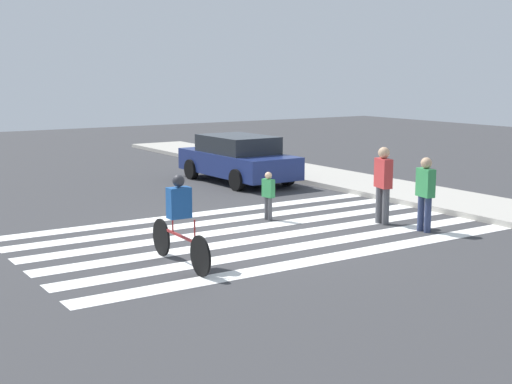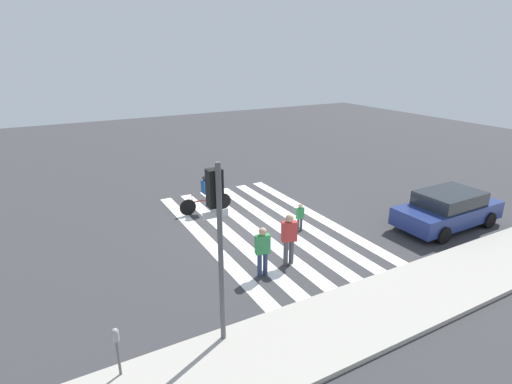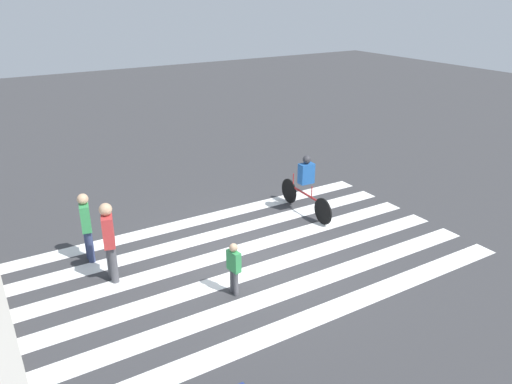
% 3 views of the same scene
% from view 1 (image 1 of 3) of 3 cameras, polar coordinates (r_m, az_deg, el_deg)
% --- Properties ---
extents(ground_plane, '(60.00, 60.00, 0.00)m').
position_cam_1_polar(ground_plane, '(15.32, -0.08, -3.33)').
color(ground_plane, '#38383A').
extents(sidewalk_curb, '(36.00, 2.50, 0.14)m').
position_cam_1_polar(sidewalk_curb, '(19.38, 15.57, -0.73)').
color(sidewalk_curb, '#ADA89E').
rests_on(sidewalk_curb, ground_plane).
extents(crosswalk_stripes, '(5.47, 10.00, 0.01)m').
position_cam_1_polar(crosswalk_stripes, '(15.32, -0.08, -3.31)').
color(crosswalk_stripes, white).
rests_on(crosswalk_stripes, ground_plane).
extents(pedestrian_child_with_backpack, '(0.48, 0.29, 1.62)m').
position_cam_1_polar(pedestrian_child_with_backpack, '(15.74, 13.39, 0.16)').
color(pedestrian_child_with_backpack, navy).
rests_on(pedestrian_child_with_backpack, ground_plane).
extents(pedestrian_adult_yellow_jacket, '(0.33, 0.19, 1.14)m').
position_cam_1_polar(pedestrian_adult_yellow_jacket, '(16.59, 0.99, -0.07)').
color(pedestrian_adult_yellow_jacket, '#4C4C51').
rests_on(pedestrian_adult_yellow_jacket, ground_plane).
extents(pedestrian_adult_blue_shirt, '(0.53, 0.34, 1.76)m').
position_cam_1_polar(pedestrian_adult_blue_shirt, '(16.35, 10.13, 0.89)').
color(pedestrian_adult_blue_shirt, '#4C4C51').
rests_on(pedestrian_adult_blue_shirt, ground_plane).
extents(cyclist_mid_street, '(2.33, 0.41, 1.65)m').
position_cam_1_polar(cyclist_mid_street, '(12.69, -6.16, -2.08)').
color(cyclist_mid_street, black).
rests_on(cyclist_mid_street, ground_plane).
extents(car_parked_far_curb, '(4.47, 2.04, 1.47)m').
position_cam_1_polar(car_parked_far_curb, '(22.32, -1.47, 2.71)').
color(car_parked_far_curb, navy).
rests_on(car_parked_far_curb, ground_plane).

